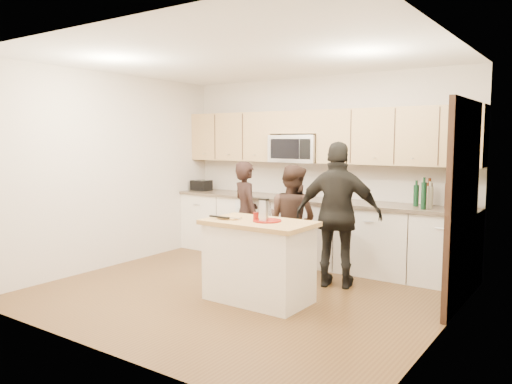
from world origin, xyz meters
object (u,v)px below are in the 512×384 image
Objects in this scene: woman_center at (292,220)px; woman_right at (338,215)px; woman_left at (246,213)px; toaster at (201,185)px; island at (259,261)px.

woman_right is at bearing 172.60° from woman_center.
woman_left reaches higher than woman_center.
woman_left is 0.82m from woman_center.
woman_right reaches higher than woman_left.
woman_center is at bearing -17.29° from toaster.
woman_left is at bearing -24.91° from woman_right.
woman_left is 1.57m from woman_right.
woman_center is (-0.25, 1.14, 0.28)m from island.
island is at bearing 162.16° from woman_left.
toaster is (-2.39, 1.81, 0.57)m from island.
woman_center is 0.83× the size of woman_right.
island is 1.18m from woman_right.
woman_left reaches higher than island.
woman_left is at bearing -23.56° from toaster.
island is 0.82× the size of woman_left.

